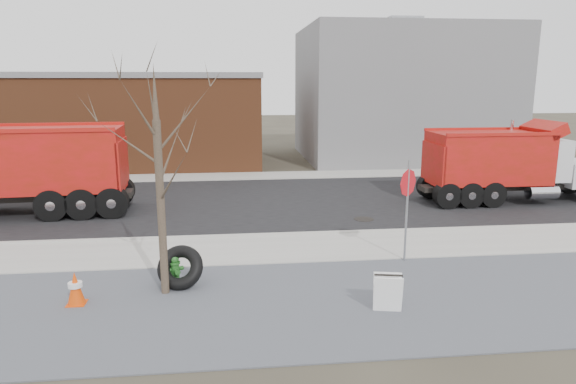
{
  "coord_description": "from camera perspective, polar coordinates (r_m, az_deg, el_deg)",
  "views": [
    {
      "loc": [
        -1.6,
        -13.94,
        4.82
      ],
      "look_at": [
        0.13,
        1.7,
        1.4
      ],
      "focal_mm": 32.0,
      "sensor_mm": 36.0,
      "label": 1
    }
  ],
  "objects": [
    {
      "name": "gravel_verge",
      "position": [
        11.61,
        2.24,
        -12.21
      ],
      "size": [
        60.0,
        5.0,
        0.03
      ],
      "primitive_type": "cube",
      "color": "slate",
      "rests_on": "ground"
    },
    {
      "name": "far_sidewalk",
      "position": [
        26.43,
        -2.73,
        1.81
      ],
      "size": [
        60.0,
        2.0,
        0.06
      ],
      "primitive_type": "cube",
      "color": "#9E9B93",
      "rests_on": "ground"
    },
    {
      "name": "dump_truck_red_b",
      "position": [
        20.82,
        -27.85,
        2.59
      ],
      "size": [
        8.59,
        2.98,
        3.6
      ],
      "rotation": [
        0.0,
        0.0,
        3.21
      ],
      "color": "black",
      "rests_on": "ground"
    },
    {
      "name": "sidewalk",
      "position": [
        15.06,
        0.12,
        -6.28
      ],
      "size": [
        60.0,
        2.5,
        0.06
      ],
      "primitive_type": "cube",
      "color": "#9E9B93",
      "rests_on": "ground"
    },
    {
      "name": "sandwich_board",
      "position": [
        11.23,
        11.03,
        -10.92
      ],
      "size": [
        0.66,
        0.49,
        0.83
      ],
      "rotation": [
        0.0,
        0.0,
        -0.21
      ],
      "color": "white",
      "rests_on": "ground"
    },
    {
      "name": "bare_tree",
      "position": [
        11.55,
        -14.25,
        4.3
      ],
      "size": [
        3.2,
        3.2,
        5.2
      ],
      "color": "#382D23",
      "rests_on": "ground"
    },
    {
      "name": "curb",
      "position": [
        16.29,
        -0.39,
        -4.75
      ],
      "size": [
        60.0,
        0.15,
        0.11
      ],
      "primitive_type": "cube",
      "color": "#9E9B93",
      "rests_on": "ground"
    },
    {
      "name": "building_grey",
      "position": [
        33.66,
        12.26,
        10.6
      ],
      "size": [
        12.0,
        10.0,
        8.0
      ],
      "color": "slate",
      "rests_on": "ground"
    },
    {
      "name": "road",
      "position": [
        20.87,
        -1.74,
        -1.07
      ],
      "size": [
        60.0,
        9.4,
        0.02
      ],
      "primitive_type": "cube",
      "color": "black",
      "rests_on": "ground"
    },
    {
      "name": "truck_tire",
      "position": [
        12.55,
        -11.89,
        -8.22
      ],
      "size": [
        1.26,
        1.1,
        1.07
      ],
      "color": "black",
      "rests_on": "ground"
    },
    {
      "name": "fire_hydrant",
      "position": [
        12.77,
        -12.45,
        -8.54
      ],
      "size": [
        0.42,
        0.42,
        0.76
      ],
      "rotation": [
        0.0,
        0.0,
        0.44
      ],
      "color": "#31762D",
      "rests_on": "ground"
    },
    {
      "name": "ground",
      "position": [
        14.84,
        0.23,
        -6.7
      ],
      "size": [
        120.0,
        120.0,
        0.0
      ],
      "primitive_type": "plane",
      "color": "#383328",
      "rests_on": "ground"
    },
    {
      "name": "stop_sign",
      "position": [
        13.95,
        13.15,
        -0.16
      ],
      "size": [
        0.6,
        0.5,
        2.79
      ],
      "rotation": [
        0.0,
        0.0,
        0.3
      ],
      "color": "gray",
      "rests_on": "ground"
    },
    {
      "name": "building_brick",
      "position": [
        32.13,
        -21.64,
        7.55
      ],
      "size": [
        20.2,
        8.2,
        5.3
      ],
      "color": "brown",
      "rests_on": "ground"
    },
    {
      "name": "traffic_cone_near",
      "position": [
        12.3,
        -22.54,
        -9.87
      ],
      "size": [
        0.4,
        0.4,
        0.76
      ],
      "color": "#E14107",
      "rests_on": "ground"
    },
    {
      "name": "dump_truck_red_a",
      "position": [
        22.5,
        23.46,
        3.12
      ],
      "size": [
        7.95,
        2.25,
        3.21
      ],
      "rotation": [
        0.0,
        0.0,
        0.01
      ],
      "color": "black",
      "rests_on": "ground"
    }
  ]
}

